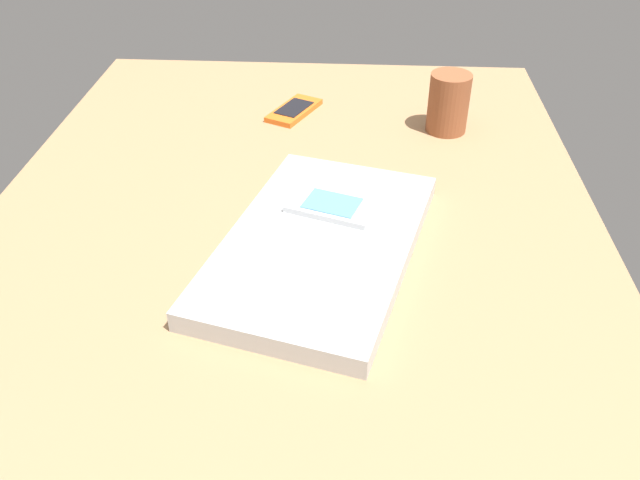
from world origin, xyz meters
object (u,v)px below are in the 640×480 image
at_px(pen_cup, 448,103).
at_px(key_ring, 456,107).
at_px(cell_phone_on_laptop, 332,206).
at_px(cell_phone_on_desk, 294,110).
at_px(laptop_closed, 320,245).

height_order(pen_cup, key_ring, pen_cup).
bearing_deg(cell_phone_on_laptop, key_ring, 151.82).
bearing_deg(cell_phone_on_desk, cell_phone_on_laptop, 13.46).
xyz_separation_m(pen_cup, key_ring, (-0.09, 0.03, -0.04)).
bearing_deg(cell_phone_on_laptop, cell_phone_on_desk, -166.54).
relative_size(pen_cup, key_ring, 2.57).
xyz_separation_m(laptop_closed, pen_cup, (-0.34, 0.18, 0.03)).
distance_m(cell_phone_on_laptop, key_ring, 0.41).
distance_m(laptop_closed, cell_phone_on_desk, 0.39).
distance_m(laptop_closed, pen_cup, 0.38).
relative_size(laptop_closed, cell_phone_on_laptop, 2.90).
height_order(cell_phone_on_laptop, key_ring, cell_phone_on_laptop).
distance_m(pen_cup, key_ring, 0.10).
bearing_deg(pen_cup, cell_phone_on_laptop, -31.21).
xyz_separation_m(laptop_closed, cell_phone_on_desk, (-0.39, -0.07, -0.01)).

